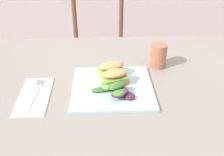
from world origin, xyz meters
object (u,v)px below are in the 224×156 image
Objects in this scene: dining_table at (120,114)px; sandwich_half_back at (111,69)px; cup_extra_side at (158,56)px; chair_wooden_far at (102,52)px; sandwich_half_front at (115,77)px; plate_lunch at (112,87)px; fork_on_napkin at (36,92)px.

dining_table is 11.44× the size of sandwich_half_back.
dining_table is 0.28m from cup_extra_side.
chair_wooden_far reaches higher than sandwich_half_back.
sandwich_half_front is at bearing -141.00° from cup_extra_side.
chair_wooden_far is at bearing 92.57° from sandwich_half_back.
chair_wooden_far is at bearing 93.08° from sandwich_half_front.
dining_table is at bearing -8.27° from sandwich_half_front.
dining_table is at bearing 18.42° from plate_lunch.
cup_extra_side reaches higher than sandwich_half_front.
dining_table is 0.93m from chair_wooden_far.
cup_extra_side is (0.46, 0.18, 0.04)m from fork_on_napkin.
cup_extra_side is at bearing 42.97° from dining_table.
chair_wooden_far is at bearing 106.80° from cup_extra_side.
sandwich_half_front reaches higher than plate_lunch.
plate_lunch is at bearing -161.58° from dining_table.
plate_lunch is 0.04m from sandwich_half_front.
sandwich_half_front reaches higher than fork_on_napkin.
sandwich_half_front is at bearing -79.92° from sandwich_half_back.
plate_lunch is at bearing -140.04° from cup_extra_side.
sandwich_half_front is at bearing 171.73° from dining_table.
sandwich_half_back reaches higher than plate_lunch.
sandwich_half_back is (-0.03, 0.06, 0.16)m from dining_table.
dining_table is at bearing 5.80° from fork_on_napkin.
sandwich_half_back is at bearing 100.08° from sandwich_half_front.
sandwich_half_front is 0.57× the size of fork_on_napkin.
sandwich_half_front and sandwich_half_back have the same top height.
sandwich_half_back reaches higher than fork_on_napkin.
cup_extra_side is (0.16, 0.15, 0.17)m from dining_table.
plate_lunch is 0.25m from cup_extra_side.
chair_wooden_far is 8.98× the size of cup_extra_side.
cup_extra_side reaches higher than sandwich_half_back.
plate_lunch is at bearing -88.86° from sandwich_half_back.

